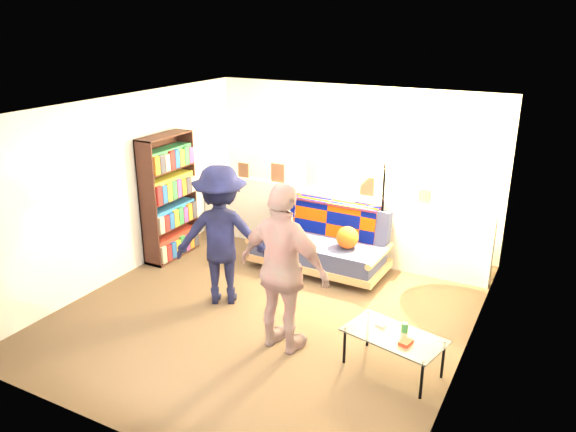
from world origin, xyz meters
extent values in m
plane|color=brown|center=(0.00, 0.00, 0.00)|extent=(5.00, 5.00, 0.00)
cube|color=silver|center=(0.00, 2.50, 1.20)|extent=(4.50, 0.10, 2.40)
cube|color=silver|center=(-2.25, 0.00, 1.20)|extent=(0.10, 5.00, 2.40)
cube|color=silver|center=(2.25, 0.00, 1.20)|extent=(0.10, 5.00, 2.40)
cube|color=white|center=(0.00, 0.00, 2.40)|extent=(4.50, 5.00, 0.10)
cube|color=silver|center=(0.00, 1.80, 0.50)|extent=(4.45, 0.15, 1.00)
cube|color=brown|center=(-1.50, 1.78, 1.11)|extent=(0.18, 0.02, 0.22)
cube|color=brown|center=(-0.90, 1.78, 1.14)|extent=(0.22, 0.02, 0.28)
cube|color=silver|center=(-0.20, 1.78, 1.23)|extent=(0.45, 0.02, 0.45)
cube|color=brown|center=(0.50, 1.78, 1.13)|extent=(0.20, 0.02, 0.26)
cube|color=brown|center=(1.30, 1.78, 1.10)|extent=(0.16, 0.02, 0.20)
cube|color=tan|center=(0.03, 1.24, 0.15)|extent=(1.89, 0.88, 0.10)
cube|color=#353D60|center=(0.03, 1.19, 0.32)|extent=(1.79, 0.73, 0.24)
cube|color=#353D60|center=(0.04, 1.56, 0.61)|extent=(1.78, 0.27, 0.56)
cylinder|color=tan|center=(-0.85, 1.26, 0.39)|extent=(0.11, 0.84, 0.09)
cylinder|color=tan|center=(0.92, 1.22, 0.39)|extent=(0.11, 0.84, 0.09)
cube|color=#04106C|center=(0.04, 1.48, 0.61)|extent=(1.43, 0.13, 0.51)
cube|color=#04106C|center=(0.04, 1.61, 0.89)|extent=(1.44, 0.28, 0.03)
sphere|color=#FA4E16|center=(0.47, 1.18, 0.58)|extent=(0.30, 0.30, 0.30)
cube|color=black|center=(-2.22, 0.68, 0.90)|extent=(0.02, 0.90, 1.80)
cube|color=black|center=(-2.08, 0.24, 0.90)|extent=(0.30, 0.02, 1.80)
cube|color=black|center=(-2.08, 1.12, 0.90)|extent=(0.30, 0.02, 1.80)
cube|color=black|center=(-2.08, 0.68, 1.79)|extent=(0.30, 0.90, 0.02)
cube|color=black|center=(-2.08, 0.68, 0.02)|extent=(0.30, 0.90, 0.04)
cube|color=black|center=(-2.08, 0.68, 0.48)|extent=(0.30, 0.86, 0.02)
cube|color=black|center=(-2.08, 0.68, 0.90)|extent=(0.30, 0.86, 0.02)
cube|color=black|center=(-2.08, 0.68, 1.32)|extent=(0.30, 0.86, 0.02)
cube|color=#BB3525|center=(-2.06, 0.68, 0.20)|extent=(0.22, 0.84, 0.30)
cube|color=#276BAB|center=(-2.06, 0.68, 0.64)|extent=(0.22, 0.84, 0.28)
cube|color=yellow|center=(-2.06, 0.68, 1.06)|extent=(0.22, 0.84, 0.30)
cube|color=#389B53|center=(-2.06, 0.68, 1.48)|extent=(0.22, 0.84, 0.28)
cylinder|color=black|center=(1.21, -0.67, 0.19)|extent=(0.03, 0.03, 0.38)
cylinder|color=black|center=(2.05, -0.87, 0.19)|extent=(0.03, 0.03, 0.38)
cylinder|color=black|center=(1.31, -0.26, 0.19)|extent=(0.03, 0.03, 0.38)
cylinder|color=black|center=(2.15, -0.45, 0.19)|extent=(0.03, 0.03, 0.38)
cube|color=silver|center=(1.68, -0.56, 0.39)|extent=(1.06, 0.73, 0.02)
cube|color=silver|center=(1.50, -0.47, 0.42)|extent=(0.12, 0.07, 0.03)
cube|color=red|center=(1.83, -0.68, 0.42)|extent=(0.12, 0.15, 0.04)
cylinder|color=#388644|center=(1.75, -0.46, 0.45)|extent=(0.08, 0.08, 0.10)
cylinder|color=black|center=(0.79, 1.61, 0.01)|extent=(0.27, 0.27, 0.03)
cylinder|color=black|center=(0.79, 1.61, 0.77)|extent=(0.04, 0.04, 1.53)
sphere|color=#FFC672|center=(0.70, 1.68, 1.40)|extent=(0.13, 0.13, 0.13)
sphere|color=#FFC672|center=(0.91, 1.55, 1.46)|extent=(0.13, 0.13, 0.13)
sphere|color=#FFC672|center=(0.84, 1.71, 1.53)|extent=(0.13, 0.13, 0.13)
imported|color=black|center=(-0.63, -0.11, 0.86)|extent=(1.28, 1.09, 1.72)
imported|color=#D5898D|center=(0.53, -0.70, 0.91)|extent=(1.11, 0.58, 1.81)
camera|label=1|loc=(2.99, -5.25, 3.33)|focal=35.00mm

